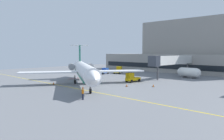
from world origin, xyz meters
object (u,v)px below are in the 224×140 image
Objects in this scene: regional_jet at (84,70)px; baggage_tug at (104,71)px; fuel_tank at (189,72)px; belt_loader at (119,70)px; pushback_tractor at (132,78)px; marshaller at (83,93)px.

regional_jet reaches higher than baggage_tug.
regional_jet is 29.87m from fuel_tank.
belt_loader is at bearing -170.05° from fuel_tank.
marshaller is at bearing -71.13° from pushback_tractor.
belt_loader reaches higher than pushback_tractor.
marshaller is at bearing -48.51° from baggage_tug.
baggage_tug is at bearing 131.49° from marshaller.
marshaller is (0.90, -37.73, -0.59)m from fuel_tank.
fuel_tank is at bearing 9.95° from belt_loader.
baggage_tug is 38.77m from marshaller.
baggage_tug is 20.70m from pushback_tractor.
baggage_tug is at bearing 124.93° from regional_jet.
belt_loader is at bearing 140.87° from pushback_tractor.
marshaller is (12.59, -10.29, -2.15)m from regional_jet.
baggage_tug is 1.03× the size of pushback_tractor.
belt_loader is (2.17, 4.73, 0.14)m from baggage_tug.
baggage_tug is 0.58× the size of fuel_tank.
belt_loader is 0.59× the size of fuel_tank.
pushback_tractor is at bearing 108.87° from marshaller.
pushback_tractor is at bearing -25.05° from baggage_tug.
fuel_tank is (22.61, 3.97, 0.53)m from belt_loader.
regional_jet is at bearing -65.05° from belt_loader.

